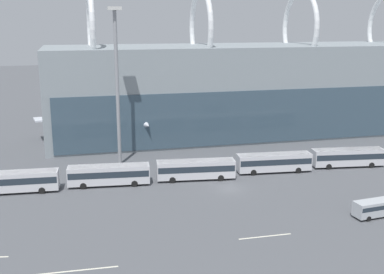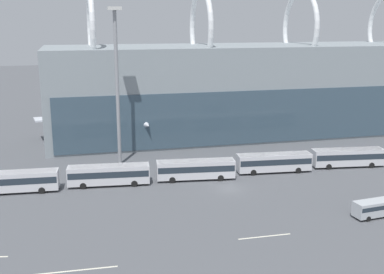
{
  "view_description": "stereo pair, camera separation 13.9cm",
  "coord_description": "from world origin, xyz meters",
  "px_view_note": "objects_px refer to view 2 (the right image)",
  "views": [
    {
      "loc": [
        -22.22,
        -66.69,
        25.39
      ],
      "look_at": [
        -1.61,
        17.94,
        4.0
      ],
      "focal_mm": 45.0,
      "sensor_mm": 36.0,
      "label": 1
    },
    {
      "loc": [
        -22.09,
        -66.73,
        25.39
      ],
      "look_at": [
        -1.61,
        17.94,
        4.0
      ],
      "focal_mm": 45.0,
      "sensor_mm": 36.0,
      "label": 2
    }
  ],
  "objects_px": {
    "service_van_foreground": "(374,207)",
    "floodlight_mast": "(117,73)",
    "shuttle_bus_1": "(109,174)",
    "shuttle_bus_2": "(196,168)",
    "shuttle_bus_3": "(274,161)",
    "shuttle_bus_4": "(348,156)",
    "airliner_parked_remote": "(302,103)",
    "airliner_at_gate_far": "(121,109)",
    "shuttle_bus_0": "(15,180)"
  },
  "relations": [
    {
      "from": "service_van_foreground",
      "to": "floodlight_mast",
      "type": "distance_m",
      "value": 46.43
    },
    {
      "from": "shuttle_bus_1",
      "to": "floodlight_mast",
      "type": "height_order",
      "value": "floodlight_mast"
    },
    {
      "from": "shuttle_bus_2",
      "to": "service_van_foreground",
      "type": "xyz_separation_m",
      "value": [
        19.17,
        -20.32,
        -0.56
      ]
    },
    {
      "from": "shuttle_bus_3",
      "to": "shuttle_bus_4",
      "type": "relative_size",
      "value": 1.0
    },
    {
      "from": "shuttle_bus_1",
      "to": "shuttle_bus_3",
      "type": "height_order",
      "value": "same"
    },
    {
      "from": "shuttle_bus_1",
      "to": "service_van_foreground",
      "type": "relative_size",
      "value": 2.16
    },
    {
      "from": "airliner_parked_remote",
      "to": "floodlight_mast",
      "type": "bearing_deg",
      "value": -40.18
    },
    {
      "from": "airliner_at_gate_far",
      "to": "shuttle_bus_3",
      "type": "bearing_deg",
      "value": -157.98
    },
    {
      "from": "airliner_at_gate_far",
      "to": "service_van_foreground",
      "type": "bearing_deg",
      "value": -163.94
    },
    {
      "from": "shuttle_bus_2",
      "to": "airliner_at_gate_far",
      "type": "bearing_deg",
      "value": 109.38
    },
    {
      "from": "airliner_parked_remote",
      "to": "shuttle_bus_2",
      "type": "relative_size",
      "value": 2.85
    },
    {
      "from": "airliner_at_gate_far",
      "to": "shuttle_bus_3",
      "type": "height_order",
      "value": "airliner_at_gate_far"
    },
    {
      "from": "shuttle_bus_0",
      "to": "service_van_foreground",
      "type": "relative_size",
      "value": 2.16
    },
    {
      "from": "shuttle_bus_4",
      "to": "service_van_foreground",
      "type": "xyz_separation_m",
      "value": [
        -8.61,
        -20.84,
        -0.56
      ]
    },
    {
      "from": "shuttle_bus_4",
      "to": "floodlight_mast",
      "type": "xyz_separation_m",
      "value": [
        -38.95,
        10.88,
        14.57
      ]
    },
    {
      "from": "floodlight_mast",
      "to": "shuttle_bus_1",
      "type": "bearing_deg",
      "value": -103.99
    },
    {
      "from": "shuttle_bus_0",
      "to": "floodlight_mast",
      "type": "relative_size",
      "value": 0.47
    },
    {
      "from": "shuttle_bus_0",
      "to": "floodlight_mast",
      "type": "bearing_deg",
      "value": 36.79
    },
    {
      "from": "floodlight_mast",
      "to": "shuttle_bus_2",
      "type": "bearing_deg",
      "value": -45.57
    },
    {
      "from": "shuttle_bus_4",
      "to": "floodlight_mast",
      "type": "height_order",
      "value": "floodlight_mast"
    },
    {
      "from": "shuttle_bus_0",
      "to": "shuttle_bus_1",
      "type": "xyz_separation_m",
      "value": [
        13.89,
        -0.07,
        0.0
      ]
    },
    {
      "from": "shuttle_bus_4",
      "to": "shuttle_bus_0",
      "type": "bearing_deg",
      "value": -173.18
    },
    {
      "from": "airliner_parked_remote",
      "to": "shuttle_bus_2",
      "type": "bearing_deg",
      "value": -23.96
    },
    {
      "from": "airliner_at_gate_far",
      "to": "service_van_foreground",
      "type": "xyz_separation_m",
      "value": [
        27.69,
        -57.06,
        -4.17
      ]
    },
    {
      "from": "shuttle_bus_2",
      "to": "shuttle_bus_4",
      "type": "relative_size",
      "value": 1.0
    },
    {
      "from": "airliner_parked_remote",
      "to": "floodlight_mast",
      "type": "xyz_separation_m",
      "value": [
        -49.44,
        -28.59,
        12.06
      ]
    },
    {
      "from": "airliner_at_gate_far",
      "to": "shuttle_bus_2",
      "type": "xyz_separation_m",
      "value": [
        8.52,
        -36.74,
        -3.62
      ]
    },
    {
      "from": "shuttle_bus_1",
      "to": "floodlight_mast",
      "type": "relative_size",
      "value": 0.47
    },
    {
      "from": "airliner_parked_remote",
      "to": "floodlight_mast",
      "type": "relative_size",
      "value": 1.34
    },
    {
      "from": "shuttle_bus_0",
      "to": "service_van_foreground",
      "type": "xyz_separation_m",
      "value": [
        46.94,
        -20.9,
        -0.56
      ]
    },
    {
      "from": "airliner_at_gate_far",
      "to": "service_van_foreground",
      "type": "relative_size",
      "value": 7.06
    },
    {
      "from": "airliner_at_gate_far",
      "to": "airliner_parked_remote",
      "type": "height_order",
      "value": "airliner_at_gate_far"
    },
    {
      "from": "shuttle_bus_0",
      "to": "shuttle_bus_3",
      "type": "bearing_deg",
      "value": 3.81
    },
    {
      "from": "shuttle_bus_2",
      "to": "shuttle_bus_4",
      "type": "xyz_separation_m",
      "value": [
        27.78,
        0.52,
        0.0
      ]
    },
    {
      "from": "airliner_parked_remote",
      "to": "shuttle_bus_3",
      "type": "distance_m",
      "value": 46.34
    },
    {
      "from": "shuttle_bus_2",
      "to": "service_van_foreground",
      "type": "bearing_deg",
      "value": -40.34
    },
    {
      "from": "shuttle_bus_3",
      "to": "shuttle_bus_2",
      "type": "bearing_deg",
      "value": -172.4
    },
    {
      "from": "shuttle_bus_2",
      "to": "floodlight_mast",
      "type": "xyz_separation_m",
      "value": [
        -11.18,
        11.4,
        14.57
      ]
    },
    {
      "from": "airliner_at_gate_far",
      "to": "shuttle_bus_4",
      "type": "distance_m",
      "value": 51.41
    },
    {
      "from": "airliner_parked_remote",
      "to": "shuttle_bus_1",
      "type": "relative_size",
      "value": 2.86
    },
    {
      "from": "shuttle_bus_1",
      "to": "shuttle_bus_4",
      "type": "height_order",
      "value": "same"
    },
    {
      "from": "shuttle_bus_3",
      "to": "service_van_foreground",
      "type": "relative_size",
      "value": 2.16
    },
    {
      "from": "shuttle_bus_1",
      "to": "shuttle_bus_3",
      "type": "distance_m",
      "value": 27.78
    },
    {
      "from": "shuttle_bus_3",
      "to": "floodlight_mast",
      "type": "relative_size",
      "value": 0.47
    },
    {
      "from": "airliner_parked_remote",
      "to": "airliner_at_gate_far",
      "type": "bearing_deg",
      "value": -66.25
    },
    {
      "from": "airliner_at_gate_far",
      "to": "shuttle_bus_0",
      "type": "height_order",
      "value": "airliner_at_gate_far"
    },
    {
      "from": "shuttle_bus_3",
      "to": "shuttle_bus_4",
      "type": "height_order",
      "value": "same"
    },
    {
      "from": "shuttle_bus_0",
      "to": "shuttle_bus_3",
      "type": "xyz_separation_m",
      "value": [
        41.67,
        0.08,
        0.0
      ]
    },
    {
      "from": "shuttle_bus_0",
      "to": "floodlight_mast",
      "type": "height_order",
      "value": "floodlight_mast"
    },
    {
      "from": "shuttle_bus_0",
      "to": "floodlight_mast",
      "type": "xyz_separation_m",
      "value": [
        16.6,
        10.81,
        14.57
      ]
    }
  ]
}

